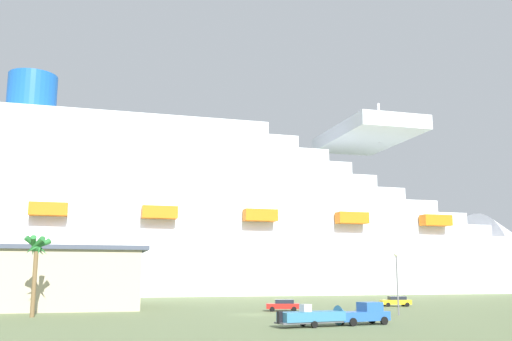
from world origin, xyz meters
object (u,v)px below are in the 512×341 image
Objects in this scene: street_lamp at (397,274)px; parked_car_red_hatchback at (283,305)px; palm_tree at (36,253)px; parked_car_blue_suv at (93,303)px; cruise_ship at (145,226)px; pickup_truck at (364,314)px; parked_car_yellow_taxi at (396,301)px; small_boat_on_trailer at (318,317)px.

street_lamp is 1.61× the size of parked_car_red_hatchback.
palm_tree reaches higher than parked_car_blue_suv.
parked_car_blue_suv and parked_car_red_hatchback have the same top height.
cruise_ship is 97.62m from pickup_truck.
parked_car_yellow_taxi is (46.51, -3.94, 0.00)m from parked_car_blue_suv.
street_lamp is 1.73× the size of parked_car_blue_suv.
palm_tree is 2.15× the size of parked_car_blue_suv.
small_boat_on_trailer is 1.84× the size of parked_car_yellow_taxi.
small_boat_on_trailer is 1.86× the size of parked_car_red_hatchback.
palm_tree is at bearing -100.70° from cruise_ship.
pickup_truck reaches higher than small_boat_on_trailer.
parked_car_blue_suv is 0.93× the size of parked_car_red_hatchback.
cruise_ship reaches higher than parked_car_red_hatchback.
cruise_ship is 41.70× the size of pickup_truck.
parked_car_blue_suv is at bearing 129.02° from pickup_truck.
palm_tree is 54.42m from parked_car_yellow_taxi.
street_lamp is at bearing 41.61° from small_boat_on_trailer.
street_lamp reaches higher than parked_car_yellow_taxi.
small_boat_on_trailer is 20.14m from street_lamp.
small_boat_on_trailer is 2.00× the size of parked_car_blue_suv.
cruise_ship is 75.17m from parked_car_red_hatchback.
parked_car_yellow_taxi is at bearing 20.80° from parked_car_red_hatchback.
pickup_truck reaches higher than parked_car_yellow_taxi.
small_boat_on_trailer is 42.67m from parked_car_blue_suv.
small_boat_on_trailer is 35.26m from palm_tree.
pickup_truck is 44.73m from parked_car_blue_suv.
pickup_truck is 1.24× the size of parked_car_red_hatchback.
parked_car_red_hatchback is at bearing -76.24° from cruise_ship.
parked_car_red_hatchback is at bearing -24.41° from parked_car_blue_suv.
pickup_truck is 15.73m from street_lamp.
parked_car_yellow_taxi is at bearing 59.21° from pickup_truck.
pickup_truck is 1.22× the size of parked_car_yellow_taxi.
parked_car_red_hatchback is (-11.77, 11.12, -4.21)m from street_lamp.
palm_tree is (-14.41, -76.31, -9.83)m from cruise_ship.
street_lamp is at bearing -70.47° from cruise_ship.
parked_car_red_hatchback is (17.44, -71.23, -16.51)m from cruise_ship.
pickup_truck is 0.77× the size of street_lamp.
parked_car_yellow_taxi is (8.82, 18.94, -4.21)m from street_lamp.
parked_car_blue_suv is (-37.69, 22.89, -4.22)m from street_lamp.
small_boat_on_trailer is at bearing -138.39° from street_lamp.
pickup_truck is at bearing -84.44° from parked_car_red_hatchback.
cruise_ship is at bearing 103.76° from parked_car_red_hatchback.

